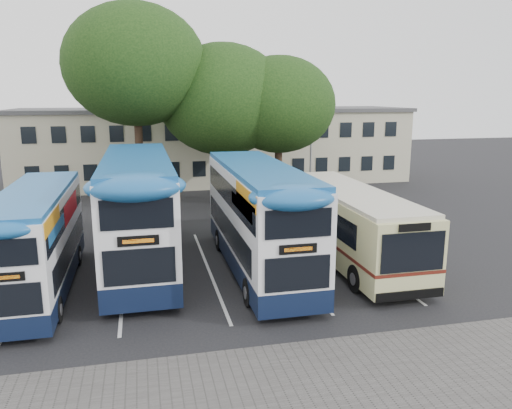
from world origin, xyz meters
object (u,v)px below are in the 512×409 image
Objects in this scene: bus_dd_left at (37,236)px; bus_dd_mid at (138,206)px; bus_single at (348,220)px; lamp_post at (312,125)px; bus_dd_right at (258,213)px; tree_left at (135,65)px; tree_right at (279,105)px; tree_mid at (223,100)px.

bus_dd_left is 0.81× the size of bus_dd_mid.
bus_dd_mid is 1.06× the size of bus_single.
lamp_post is 22.87m from bus_dd_left.
bus_dd_right is (8.57, 0.33, 0.33)m from bus_dd_left.
bus_dd_mid is (-0.13, -11.01, -6.43)m from tree_left.
bus_dd_mid is at bearing -130.38° from tree_right.
bus_dd_mid is at bearing -115.89° from tree_mid.
bus_dd_right is 4.34m from bus_single.
tree_right is (-3.28, -2.79, 1.56)m from lamp_post.
tree_left reaches higher than bus_single.
bus_dd_right is at bearing -20.43° from bus_dd_mid.
tree_right reaches higher than bus_dd_right.
bus_dd_mid is (-12.54, -13.68, -2.45)m from lamp_post.
tree_right is at bearing -12.52° from tree_mid.
tree_right is 13.11m from bus_single.
bus_dd_mid reaches higher than bus_dd_right.
tree_mid is 17.40m from bus_dd_left.
lamp_post is 15.71m from bus_single.
tree_right is at bearing 89.34° from bus_single.
tree_mid is 3.69m from tree_right.
tree_mid is at bearing 55.83° from bus_dd_left.
bus_dd_right is at bearing -109.14° from tree_right.
tree_left is 1.18× the size of bus_single.
tree_right is 0.91× the size of bus_single.
bus_dd_left is at bearing -106.29° from tree_left.
bus_dd_left is (-16.26, -15.82, -2.94)m from lamp_post.
tree_right is 18.93m from bus_dd_left.
bus_single is at bearing -8.12° from bus_dd_mid.
bus_single is at bearing -102.87° from lamp_post.
bus_dd_mid is at bearing 159.57° from bus_dd_right.
tree_mid reaches higher than bus_dd_right.
tree_left reaches higher than bus_dd_right.
bus_dd_mid is (-5.67, -11.69, -4.34)m from tree_mid.
bus_single is (12.83, 0.84, -0.32)m from bus_dd_left.
tree_right is 14.85m from bus_dd_mid.
bus_single is at bearing 6.77° from bus_dd_right.
lamp_post is at bearing 77.13° from bus_single.
lamp_post is 0.79× the size of bus_dd_mid.
lamp_post is at bearing 44.22° from bus_dd_left.
bus_dd_mid is 5.18m from bus_dd_right.
tree_left is 16.88m from bus_single.
bus_dd_left is at bearing -134.87° from tree_right.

